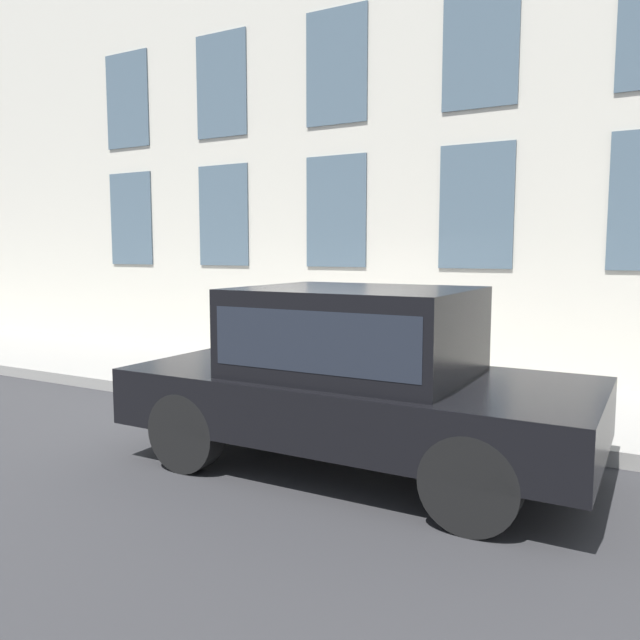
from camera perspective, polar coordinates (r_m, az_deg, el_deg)
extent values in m
plane|color=#2D2D30|center=(8.11, -1.07, -9.28)|extent=(80.00, 80.00, 0.00)
cube|color=gray|center=(9.44, 3.76, -6.53)|extent=(3.14, 60.00, 0.17)
cube|color=beige|center=(11.27, 8.04, 22.94)|extent=(0.30, 40.00, 10.84)
cube|color=#4C6070|center=(10.26, 14.07, 10.03)|extent=(0.03, 1.18, 1.95)
cube|color=#4C6070|center=(11.17, 1.46, 9.89)|extent=(0.03, 1.18, 1.95)
cube|color=#4C6070|center=(12.52, -8.83, 9.42)|extent=(0.03, 1.18, 1.95)
cube|color=#4C6070|center=(14.18, -16.89, 8.84)|extent=(0.03, 1.18, 1.95)
cube|color=#4C6070|center=(10.72, 14.45, 23.33)|extent=(0.03, 1.18, 1.95)
cube|color=#4C6070|center=(11.60, 1.49, 22.18)|extent=(0.03, 1.18, 1.95)
cube|color=#4C6070|center=(12.90, -9.02, 20.45)|extent=(0.03, 1.18, 1.95)
cube|color=#4C6070|center=(14.52, -17.22, 18.64)|extent=(0.03, 1.18, 1.95)
cylinder|color=red|center=(8.32, 2.42, -7.50)|extent=(0.35, 0.35, 0.04)
cylinder|color=red|center=(8.25, 2.43, -5.30)|extent=(0.26, 0.26, 0.69)
sphere|color=maroon|center=(8.19, 2.44, -2.93)|extent=(0.27, 0.27, 0.27)
cylinder|color=black|center=(8.17, 2.44, -2.36)|extent=(0.09, 0.09, 0.11)
cylinder|color=red|center=(8.16, 3.57, -4.85)|extent=(0.09, 0.10, 0.09)
cylinder|color=red|center=(8.31, 1.32, -4.62)|extent=(0.09, 0.10, 0.09)
cylinder|color=#726651|center=(8.70, -2.49, -5.18)|extent=(0.08, 0.08, 0.55)
cylinder|color=#726651|center=(8.79, -2.10, -5.05)|extent=(0.08, 0.08, 0.55)
cube|color=#72288C|center=(8.66, -2.31, -1.99)|extent=(0.15, 0.10, 0.41)
cylinder|color=#72288C|center=(8.57, -2.68, -2.01)|extent=(0.06, 0.06, 0.39)
cylinder|color=#72288C|center=(8.75, -1.94, -1.84)|extent=(0.06, 0.06, 0.39)
sphere|color=beige|center=(8.63, -2.31, -0.04)|extent=(0.18, 0.18, 0.18)
cylinder|color=black|center=(6.41, -12.13, -9.95)|extent=(0.24, 0.79, 0.79)
cylinder|color=black|center=(7.82, -3.28, -6.87)|extent=(0.24, 0.79, 0.79)
cylinder|color=black|center=(5.09, 13.63, -14.28)|extent=(0.24, 0.79, 0.79)
cylinder|color=black|center=(6.78, 17.79, -9.20)|extent=(0.24, 0.79, 0.79)
cube|color=black|center=(6.30, 3.30, -7.39)|extent=(2.06, 4.59, 0.57)
cube|color=black|center=(6.18, 3.34, -0.98)|extent=(1.81, 2.20, 0.85)
cube|color=#1E232D|center=(6.18, 3.34, -0.98)|extent=(1.82, 2.03, 0.54)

